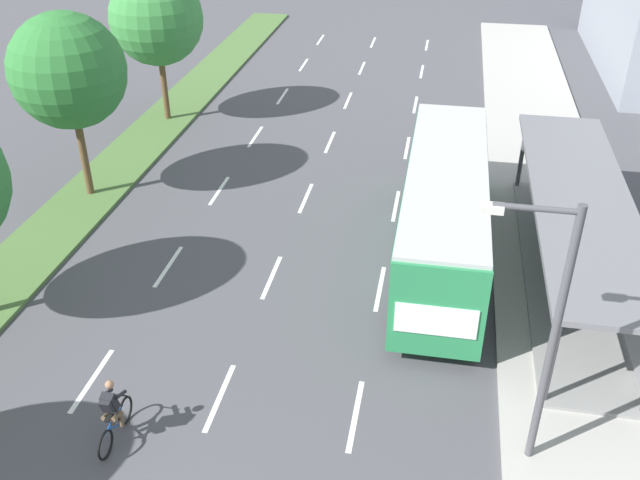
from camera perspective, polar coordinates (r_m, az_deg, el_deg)
The scene contains 11 objects.
median_strip at distance 31.61m, azimuth -15.39°, elevation 6.40°, with size 2.60×52.00×0.12m, color #4C7038.
sidewalk_right at distance 29.03m, azimuth 17.94°, elevation 3.73°, with size 4.50×52.00×0.15m, color #ADAAA3.
lane_divider_left at distance 28.17m, azimuth -8.17°, elevation 4.00°, with size 0.14×46.83×0.01m.
lane_divider_center at distance 27.33m, azimuth -1.16°, elevation 3.43°, with size 0.14×46.83×0.01m.
lane_divider_right at distance 26.92m, azimuth 6.17°, elevation 2.78°, with size 0.14×46.83×0.01m.
bus_shelter at distance 23.04m, azimuth 20.63°, elevation 0.87°, with size 2.90×12.94×2.86m.
bus at distance 22.87m, azimuth 10.05°, elevation 2.88°, with size 2.54×11.29×3.37m.
cyclist at distance 17.53m, azimuth -16.44°, elevation -13.39°, with size 0.46×1.82×1.71m.
median_tree_third at distance 27.15m, azimuth -19.76°, elevation 12.75°, with size 4.14×4.14×6.91m.
median_tree_fourth at distance 34.06m, azimuth -13.13°, elevation 17.10°, with size 4.24×4.24×6.89m.
streetlight at distance 15.08m, azimuth 17.95°, elevation -6.50°, with size 1.91×0.24×6.50m.
Camera 1 is at (4.93, -5.76, 12.73)m, focal length 39.48 mm.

